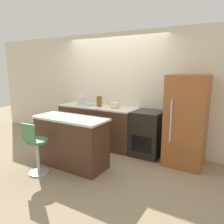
{
  "coord_description": "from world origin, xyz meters",
  "views": [
    {
      "loc": [
        2.56,
        -3.81,
        1.82
      ],
      "look_at": [
        0.47,
        -0.27,
        0.98
      ],
      "focal_mm": 35.0,
      "sensor_mm": 36.0,
      "label": 1
    }
  ],
  "objects_px": {
    "kettle": "(82,101)",
    "refrigerator": "(186,121)",
    "mixing_bowl": "(115,105)",
    "oven_range": "(147,133)",
    "stool_chair": "(36,149)"
  },
  "relations": [
    {
      "from": "oven_range",
      "to": "mixing_bowl",
      "type": "bearing_deg",
      "value": 178.07
    },
    {
      "from": "kettle",
      "to": "mixing_bowl",
      "type": "height_order",
      "value": "kettle"
    },
    {
      "from": "kettle",
      "to": "stool_chair",
      "type": "bearing_deg",
      "value": -76.75
    },
    {
      "from": "oven_range",
      "to": "stool_chair",
      "type": "bearing_deg",
      "value": -126.45
    },
    {
      "from": "refrigerator",
      "to": "mixing_bowl",
      "type": "height_order",
      "value": "refrigerator"
    },
    {
      "from": "kettle",
      "to": "mixing_bowl",
      "type": "distance_m",
      "value": 0.93
    },
    {
      "from": "oven_range",
      "to": "mixing_bowl",
      "type": "height_order",
      "value": "mixing_bowl"
    },
    {
      "from": "mixing_bowl",
      "to": "refrigerator",
      "type": "bearing_deg",
      "value": -2.38
    },
    {
      "from": "kettle",
      "to": "refrigerator",
      "type": "bearing_deg",
      "value": -1.5
    },
    {
      "from": "stool_chair",
      "to": "mixing_bowl",
      "type": "bearing_deg",
      "value": 74.38
    },
    {
      "from": "refrigerator",
      "to": "kettle",
      "type": "relative_size",
      "value": 8.06
    },
    {
      "from": "oven_range",
      "to": "kettle",
      "type": "relative_size",
      "value": 4.47
    },
    {
      "from": "stool_chair",
      "to": "kettle",
      "type": "height_order",
      "value": "kettle"
    },
    {
      "from": "oven_range",
      "to": "stool_chair",
      "type": "relative_size",
      "value": 1.01
    },
    {
      "from": "oven_range",
      "to": "mixing_bowl",
      "type": "distance_m",
      "value": 0.96
    }
  ]
}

